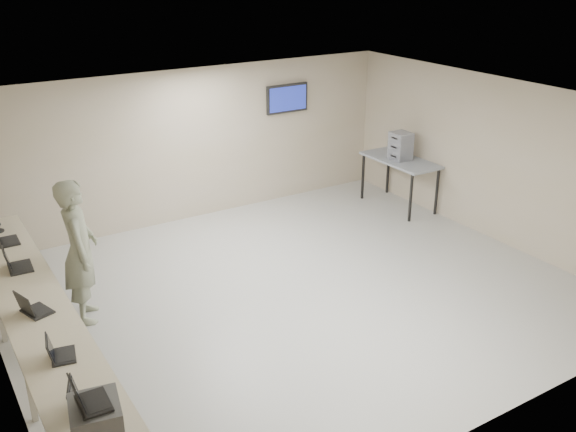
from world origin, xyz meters
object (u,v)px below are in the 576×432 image
equipment_box (97,428)px  soldier (80,251)px  workbench (36,309)px  side_table (400,163)px

equipment_box → soldier: size_ratio=0.23×
equipment_box → soldier: soldier is taller
workbench → side_table: size_ratio=3.69×
equipment_box → side_table: 8.60m
workbench → side_table: bearing=14.5°
equipment_box → soldier: 3.77m
soldier → workbench: bearing=154.0°
soldier → side_table: 6.48m
soldier → side_table: (6.41, 0.94, -0.10)m
workbench → equipment_box: size_ratio=12.84×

